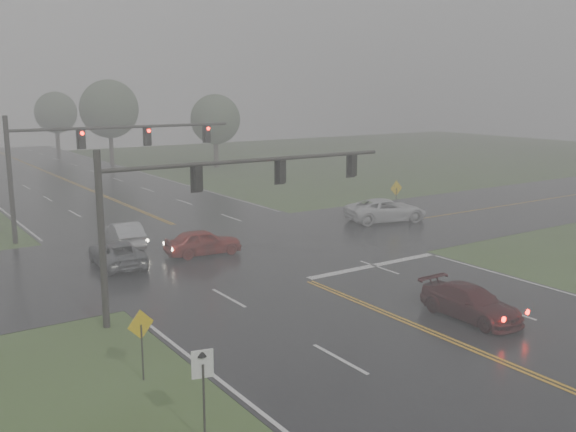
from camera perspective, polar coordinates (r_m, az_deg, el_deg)
ground at (r=22.45m, az=24.10°, el=-14.12°), size 180.00×180.00×0.00m
main_road at (r=36.28m, az=-3.64°, el=-3.55°), size 18.00×160.00×0.02m
cross_street at (r=37.96m, az=-5.17°, el=-2.91°), size 120.00×14.00×0.02m
stop_bar at (r=34.46m, az=7.64°, el=-4.43°), size 8.50×0.50×0.01m
sedan_maroon at (r=27.64m, az=15.87°, el=-8.75°), size 1.85×4.55×1.32m
sedan_red at (r=36.71m, az=-7.52°, el=-3.45°), size 4.49×2.23×1.47m
sedan_silver at (r=39.53m, az=-14.25°, el=-2.64°), size 2.17×4.69×1.49m
car_grey at (r=35.31m, az=-14.90°, el=-4.33°), size 2.66×5.01×1.34m
pickup_white at (r=46.02m, az=8.68°, el=-0.49°), size 6.30×4.08×1.61m
signal_gantry_near at (r=27.01m, az=-7.55°, el=2.03°), size 13.95×0.31×7.02m
signal_gantry_far at (r=42.78m, az=-17.50°, el=5.63°), size 14.83×0.39×7.72m
sign_diamond_west at (r=21.28m, az=-12.92°, el=-10.10°), size 0.97×0.29×2.38m
sign_arrow_white at (r=17.37m, az=-7.57°, el=-14.13°), size 0.57×0.18×2.62m
sign_diamond_east at (r=47.24m, az=9.59°, el=2.07°), size 1.14×0.10×2.74m
tree_ne_a at (r=82.14m, az=-15.60°, el=9.15°), size 7.09×7.09×10.41m
tree_e_near at (r=77.26m, az=-6.48°, el=8.53°), size 5.91×5.91×8.67m
tree_n_far at (r=100.95m, az=-19.94°, el=8.63°), size 6.05×6.05×8.89m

